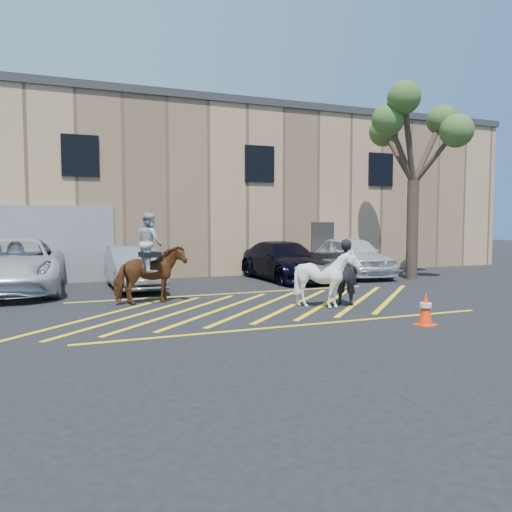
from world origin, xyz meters
name	(u,v)px	position (x,y,z in m)	size (l,w,h in m)	color
ground	(255,305)	(0.00, 0.00, 0.00)	(90.00, 90.00, 0.00)	black
car_white_pickup	(14,265)	(-6.14, 5.04, 0.86)	(2.86, 6.20, 1.72)	white
car_silver_sedan	(133,268)	(-2.53, 4.50, 0.70)	(1.49, 4.27, 1.41)	gray
car_blue_suv	(284,261)	(3.17, 4.91, 0.73)	(2.04, 5.03, 1.46)	black
car_white_suv	(351,256)	(6.25, 5.07, 0.82)	(1.93, 4.81, 1.64)	white
handler	(346,272)	(2.28, -0.85, 0.89)	(0.65, 0.43, 1.78)	black
warehouse	(163,192)	(-0.01, 11.99, 3.65)	(32.42, 10.20, 7.30)	tan
hatching_zone	(259,307)	(0.00, -0.30, 0.01)	(12.60, 5.12, 0.01)	yellow
mounted_bay	(150,267)	(-2.55, 1.27, 1.00)	(1.99, 1.17, 2.47)	brown
saddled_white	(326,278)	(1.57, -1.07, 0.77)	(1.28, 1.43, 1.53)	white
traffic_cone	(426,309)	(2.44, -3.79, 0.37)	(0.45, 0.45, 0.73)	#FF530A
tree	(414,130)	(7.87, 3.34, 5.69)	(3.99, 4.37, 7.31)	#48382B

